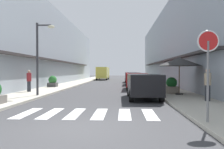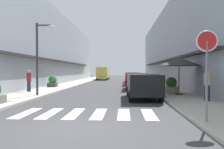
{
  "view_description": "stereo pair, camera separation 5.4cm",
  "coord_description": "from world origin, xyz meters",
  "px_view_note": "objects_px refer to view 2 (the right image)",
  "views": [
    {
      "loc": [
        1.37,
        -6.02,
        1.65
      ],
      "look_at": [
        0.25,
        15.82,
        1.29
      ],
      "focal_mm": 34.97,
      "sensor_mm": 36.0,
      "label": 1
    },
    {
      "loc": [
        1.42,
        -6.02,
        1.65
      ],
      "look_at": [
        0.25,
        15.82,
        1.29
      ],
      "focal_mm": 34.97,
      "sensor_mm": 36.0,
      "label": 2
    }
  ],
  "objects_px": {
    "cafe_umbrella": "(179,62)",
    "parked_car_far": "(133,77)",
    "delivery_van": "(103,72)",
    "round_street_sign": "(207,52)",
    "parked_car_distant": "(132,76)",
    "parked_car_near": "(143,83)",
    "pedestrian_walking_near": "(207,84)",
    "street_lamp": "(40,50)",
    "pedestrian_walking_far": "(29,80)",
    "planter_midblock": "(171,86)",
    "planter_far": "(53,82)",
    "parked_car_mid": "(137,79)"
  },
  "relations": [
    {
      "from": "delivery_van",
      "to": "pedestrian_walking_far",
      "type": "bearing_deg",
      "value": -97.34
    },
    {
      "from": "parked_car_mid",
      "to": "planter_midblock",
      "type": "xyz_separation_m",
      "value": [
        2.12,
        -4.42,
        -0.3
      ]
    },
    {
      "from": "street_lamp",
      "to": "pedestrian_walking_near",
      "type": "xyz_separation_m",
      "value": [
        9.5,
        -2.13,
        -1.97
      ]
    },
    {
      "from": "cafe_umbrella",
      "to": "pedestrian_walking_near",
      "type": "distance_m",
      "value": 3.35
    },
    {
      "from": "planter_far",
      "to": "pedestrian_walking_far",
      "type": "bearing_deg",
      "value": -91.66
    },
    {
      "from": "parked_car_near",
      "to": "parked_car_far",
      "type": "distance_m",
      "value": 12.82
    },
    {
      "from": "round_street_sign",
      "to": "planter_midblock",
      "type": "relative_size",
      "value": 2.49
    },
    {
      "from": "pedestrian_walking_near",
      "to": "delivery_van",
      "type": "bearing_deg",
      "value": 47.71
    },
    {
      "from": "parked_car_far",
      "to": "street_lamp",
      "type": "xyz_separation_m",
      "value": [
        -6.39,
        -12.25,
        2.04
      ]
    },
    {
      "from": "parked_car_far",
      "to": "street_lamp",
      "type": "bearing_deg",
      "value": -117.56
    },
    {
      "from": "delivery_van",
      "to": "cafe_umbrella",
      "type": "xyz_separation_m",
      "value": [
        7.43,
        -26.13,
        0.84
      ]
    },
    {
      "from": "parked_car_mid",
      "to": "cafe_umbrella",
      "type": "xyz_separation_m",
      "value": [
        2.44,
        -5.18,
        1.33
      ]
    },
    {
      "from": "parked_car_far",
      "to": "parked_car_distant",
      "type": "height_order",
      "value": "same"
    },
    {
      "from": "pedestrian_walking_far",
      "to": "parked_car_distant",
      "type": "bearing_deg",
      "value": 19.65
    },
    {
      "from": "pedestrian_walking_far",
      "to": "round_street_sign",
      "type": "bearing_deg",
      "value": -87.18
    },
    {
      "from": "parked_car_near",
      "to": "planter_far",
      "type": "xyz_separation_m",
      "value": [
        -8.02,
        7.84,
        -0.3
      ]
    },
    {
      "from": "parked_car_mid",
      "to": "cafe_umbrella",
      "type": "relative_size",
      "value": 1.63
    },
    {
      "from": "delivery_van",
      "to": "parked_car_distant",
      "type": "bearing_deg",
      "value": -60.37
    },
    {
      "from": "street_lamp",
      "to": "cafe_umbrella",
      "type": "height_order",
      "value": "street_lamp"
    },
    {
      "from": "parked_car_distant",
      "to": "parked_car_mid",
      "type": "bearing_deg",
      "value": -90.0
    },
    {
      "from": "planter_far",
      "to": "pedestrian_walking_near",
      "type": "bearing_deg",
      "value": -40.17
    },
    {
      "from": "planter_midblock",
      "to": "round_street_sign",
      "type": "bearing_deg",
      "value": -95.35
    },
    {
      "from": "parked_car_near",
      "to": "cafe_umbrella",
      "type": "height_order",
      "value": "cafe_umbrella"
    },
    {
      "from": "pedestrian_walking_near",
      "to": "parked_car_mid",
      "type": "bearing_deg",
      "value": 52.95
    },
    {
      "from": "parked_car_far",
      "to": "planter_midblock",
      "type": "distance_m",
      "value": 10.79
    },
    {
      "from": "parked_car_far",
      "to": "pedestrian_walking_far",
      "type": "bearing_deg",
      "value": -129.42
    },
    {
      "from": "parked_car_distant",
      "to": "planter_midblock",
      "type": "bearing_deg",
      "value": -82.71
    },
    {
      "from": "planter_far",
      "to": "pedestrian_walking_far",
      "type": "height_order",
      "value": "pedestrian_walking_far"
    },
    {
      "from": "parked_car_far",
      "to": "round_street_sign",
      "type": "bearing_deg",
      "value": -86.02
    },
    {
      "from": "delivery_van",
      "to": "cafe_umbrella",
      "type": "height_order",
      "value": "cafe_umbrella"
    },
    {
      "from": "parked_car_mid",
      "to": "parked_car_far",
      "type": "height_order",
      "value": "same"
    },
    {
      "from": "parked_car_mid",
      "to": "street_lamp",
      "type": "xyz_separation_m",
      "value": [
        -6.39,
        -6.09,
        2.04
      ]
    },
    {
      "from": "parked_car_near",
      "to": "street_lamp",
      "type": "xyz_separation_m",
      "value": [
        -6.39,
        0.57,
        2.04
      ]
    },
    {
      "from": "parked_car_mid",
      "to": "street_lamp",
      "type": "bearing_deg",
      "value": -136.41
    },
    {
      "from": "planter_midblock",
      "to": "planter_far",
      "type": "relative_size",
      "value": 1.03
    },
    {
      "from": "parked_car_distant",
      "to": "delivery_van",
      "type": "height_order",
      "value": "delivery_van"
    },
    {
      "from": "round_street_sign",
      "to": "cafe_umbrella",
      "type": "height_order",
      "value": "round_street_sign"
    },
    {
      "from": "parked_car_distant",
      "to": "parked_car_near",
      "type": "bearing_deg",
      "value": -90.0
    },
    {
      "from": "street_lamp",
      "to": "pedestrian_walking_near",
      "type": "distance_m",
      "value": 9.94
    },
    {
      "from": "planter_midblock",
      "to": "pedestrian_walking_near",
      "type": "height_order",
      "value": "pedestrian_walking_near"
    },
    {
      "from": "cafe_umbrella",
      "to": "planter_midblock",
      "type": "height_order",
      "value": "cafe_umbrella"
    },
    {
      "from": "parked_car_mid",
      "to": "pedestrian_walking_far",
      "type": "relative_size",
      "value": 2.84
    },
    {
      "from": "parked_car_distant",
      "to": "planter_far",
      "type": "relative_size",
      "value": 3.91
    },
    {
      "from": "parked_car_mid",
      "to": "parked_car_far",
      "type": "relative_size",
      "value": 1.05
    },
    {
      "from": "delivery_van",
      "to": "round_street_sign",
      "type": "relative_size",
      "value": 1.98
    },
    {
      "from": "parked_car_mid",
      "to": "delivery_van",
      "type": "bearing_deg",
      "value": 103.38
    },
    {
      "from": "parked_car_distant",
      "to": "planter_far",
      "type": "bearing_deg",
      "value": -126.11
    },
    {
      "from": "cafe_umbrella",
      "to": "parked_car_far",
      "type": "bearing_deg",
      "value": 102.16
    },
    {
      "from": "parked_car_far",
      "to": "parked_car_distant",
      "type": "bearing_deg",
      "value": 90.0
    },
    {
      "from": "delivery_van",
      "to": "planter_far",
      "type": "xyz_separation_m",
      "value": [
        -3.04,
        -19.76,
        -0.78
      ]
    }
  ]
}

